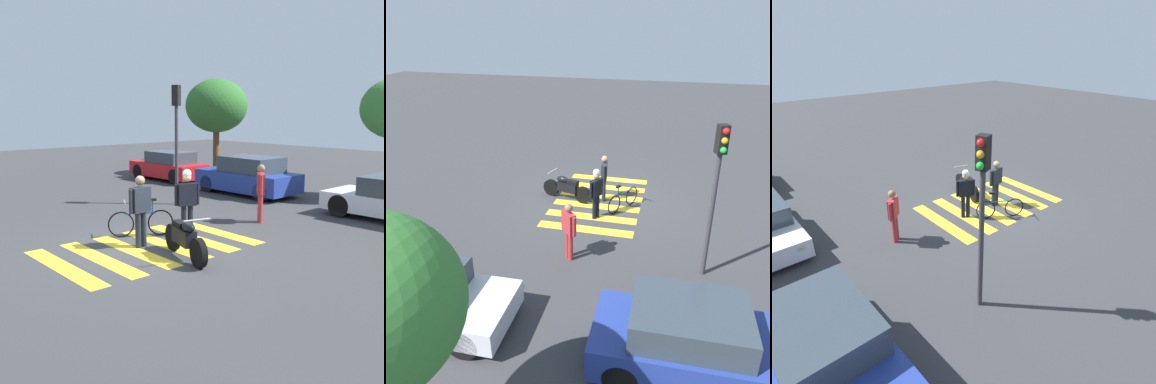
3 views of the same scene
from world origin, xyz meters
The scene contains 10 objects.
ground_plane centered at (0.00, 0.00, 0.00)m, with size 60.00×60.00×0.00m, color #38383A.
police_motorcycle centered at (1.21, 0.12, 0.46)m, with size 2.00×0.82×1.04m.
leaning_bicycle centered at (-0.98, 0.45, 0.38)m, with size 0.85×1.55×1.00m.
officer_on_foot centered at (-0.17, 1.36, 1.04)m, with size 0.38×0.62×1.79m.
officer_by_motorcycle centered at (-0.16, -0.12, 1.01)m, with size 0.26×0.69×1.76m.
pedestrian_bystander centered at (0.05, 4.02, 1.00)m, with size 0.51×0.52×1.73m.
crosswalk_stripes centered at (0.00, 0.00, 0.00)m, with size 3.18×4.95×0.01m.
car_blue_hatchback centered at (-3.37, 7.27, 0.71)m, with size 4.14×1.98×1.51m.
car_white_van centered at (2.68, 7.30, 0.64)m, with size 4.23×1.98×1.31m.
traffic_light_pole centered at (-3.68, 3.88, 2.79)m, with size 0.31×0.36×4.14m.
Camera 2 is at (-2.64, 13.62, 6.53)m, focal length 37.98 mm.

